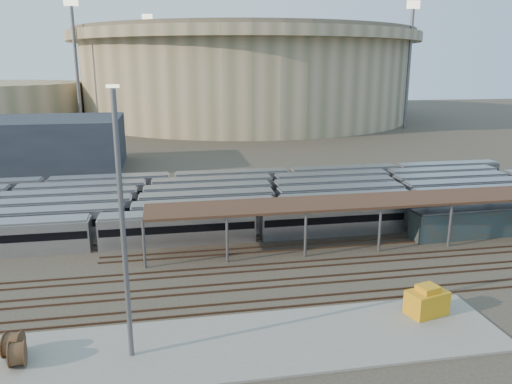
{
  "coord_description": "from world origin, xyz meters",
  "views": [
    {
      "loc": [
        -5.38,
        -48.0,
        20.75
      ],
      "look_at": [
        5.65,
        12.0,
        4.71
      ],
      "focal_mm": 35.0,
      "sensor_mm": 36.0,
      "label": 1
    }
  ],
  "objects_px": {
    "yard_light_pole": "(123,228)",
    "yellow_equipment": "(427,303)",
    "cable_reel_west": "(13,345)",
    "cable_reel_east": "(17,354)",
    "teal_boxcar": "(468,223)"
  },
  "relations": [
    {
      "from": "yard_light_pole",
      "to": "yellow_equipment",
      "type": "relative_size",
      "value": 5.87
    },
    {
      "from": "cable_reel_west",
      "to": "yard_light_pole",
      "type": "distance_m",
      "value": 12.11
    },
    {
      "from": "cable_reel_east",
      "to": "yellow_equipment",
      "type": "bearing_deg",
      "value": 3.09
    },
    {
      "from": "teal_boxcar",
      "to": "yellow_equipment",
      "type": "distance_m",
      "value": 22.84
    },
    {
      "from": "cable_reel_east",
      "to": "yard_light_pole",
      "type": "height_order",
      "value": "yard_light_pole"
    },
    {
      "from": "teal_boxcar",
      "to": "yellow_equipment",
      "type": "bearing_deg",
      "value": -133.21
    },
    {
      "from": "yard_light_pole",
      "to": "yellow_equipment",
      "type": "distance_m",
      "value": 25.55
    },
    {
      "from": "yard_light_pole",
      "to": "yellow_equipment",
      "type": "bearing_deg",
      "value": 4.21
    },
    {
      "from": "teal_boxcar",
      "to": "cable_reel_west",
      "type": "relative_size",
      "value": 7.82
    },
    {
      "from": "cable_reel_west",
      "to": "cable_reel_east",
      "type": "xyz_separation_m",
      "value": [
        0.62,
        -1.3,
        -0.02
      ]
    },
    {
      "from": "cable_reel_east",
      "to": "yard_light_pole",
      "type": "distance_m",
      "value": 11.63
    },
    {
      "from": "teal_boxcar",
      "to": "cable_reel_east",
      "type": "bearing_deg",
      "value": -160.2
    },
    {
      "from": "yard_light_pole",
      "to": "teal_boxcar",
      "type": "bearing_deg",
      "value": 26.07
    },
    {
      "from": "teal_boxcar",
      "to": "cable_reel_east",
      "type": "height_order",
      "value": "teal_boxcar"
    },
    {
      "from": "cable_reel_west",
      "to": "yellow_equipment",
      "type": "distance_m",
      "value": 32.29
    }
  ]
}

